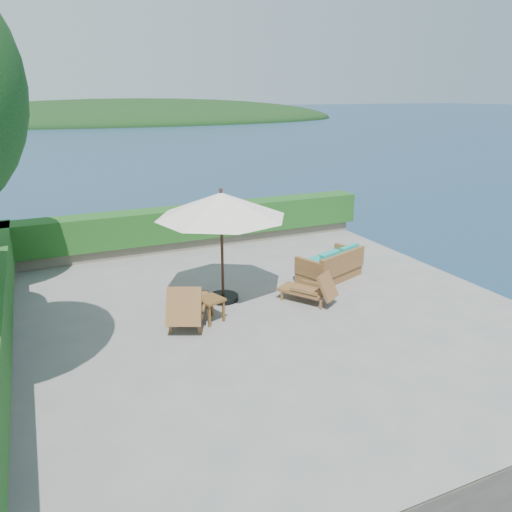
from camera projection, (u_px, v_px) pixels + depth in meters
name	position (u px, v px, depth m)	size (l,w,h in m)	color
ground	(258.00, 312.00, 11.61)	(12.00, 12.00, 0.00)	gray
foundation	(258.00, 371.00, 12.09)	(12.00, 12.00, 3.00)	#5A5247
ocean	(258.00, 421.00, 12.55)	(600.00, 600.00, 0.00)	#142D40
offshore_island	(136.00, 121.00, 143.56)	(126.00, 57.60, 12.60)	black
planter_wall_far	(188.00, 242.00, 16.40)	(12.00, 0.60, 0.36)	gray
hedge_far	(187.00, 222.00, 16.19)	(12.40, 0.90, 1.00)	#124116
patio_umbrella	(221.00, 206.00, 11.57)	(3.49, 3.49, 2.79)	black
lounge_left	(188.00, 305.00, 10.93)	(1.39, 1.92, 1.03)	brown
lounge_right	(311.00, 289.00, 12.05)	(1.25, 1.49, 0.81)	brown
side_table	(210.00, 302.00, 11.01)	(0.66, 0.66, 0.55)	brown
wicker_loveseat	(331.00, 267.00, 13.58)	(2.06, 1.54, 0.91)	brown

